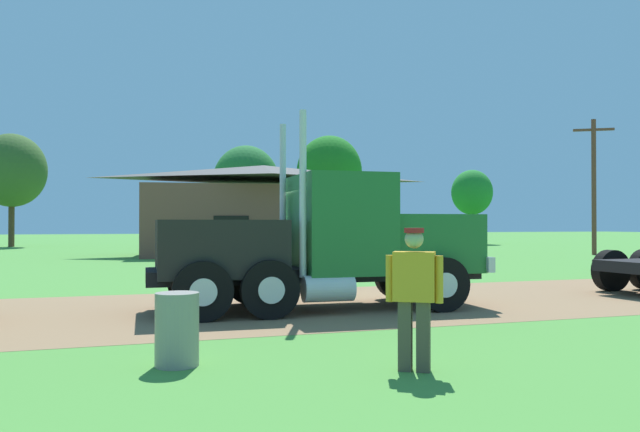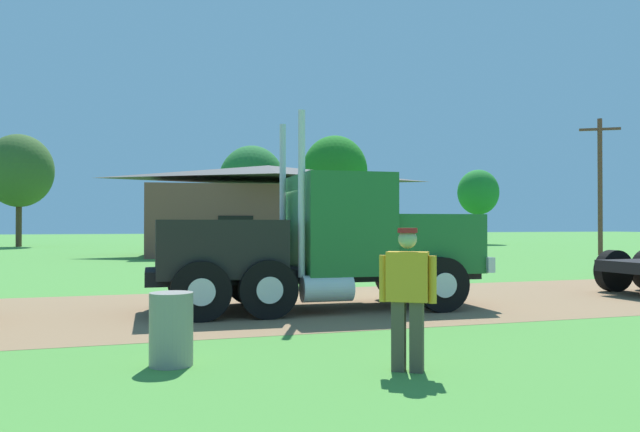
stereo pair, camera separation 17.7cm
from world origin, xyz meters
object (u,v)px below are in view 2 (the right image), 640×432
at_px(steel_barrel, 171,329).
at_px(utility_pole_near, 600,182).
at_px(shed_building, 268,212).
at_px(visitor_walking_mid, 408,292).
at_px(truck_foreground_white, 322,245).

xyz_separation_m(steel_barrel, utility_pole_near, (25.34, 21.01, 3.67)).
distance_m(steel_barrel, shed_building, 28.02).
xyz_separation_m(visitor_walking_mid, shed_building, (4.68, 28.13, 1.50)).
height_order(truck_foreground_white, utility_pole_near, utility_pole_near).
relative_size(visitor_walking_mid, utility_pole_near, 0.22).
distance_m(steel_barrel, utility_pole_near, 33.12).
relative_size(visitor_walking_mid, steel_barrel, 1.89).
bearing_deg(truck_foreground_white, shed_building, 79.98).
distance_m(visitor_walking_mid, steel_barrel, 3.01).
bearing_deg(shed_building, truck_foreground_white, -100.02).
height_order(visitor_walking_mid, steel_barrel, visitor_walking_mid).
bearing_deg(utility_pole_near, truck_foreground_white, -142.97).
xyz_separation_m(visitor_walking_mid, utility_pole_near, (22.61, 22.19, 3.16)).
relative_size(truck_foreground_white, shed_building, 0.49).
bearing_deg(visitor_walking_mid, utility_pole_near, 44.46).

